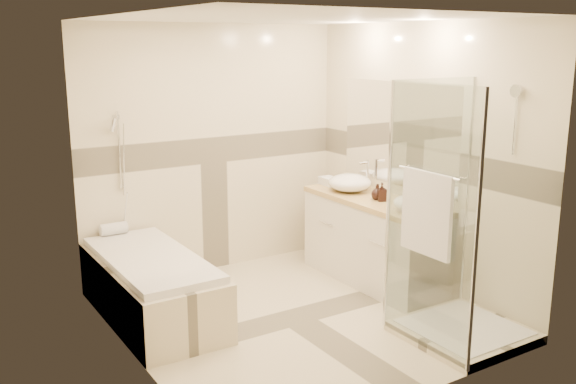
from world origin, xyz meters
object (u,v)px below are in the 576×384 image
vessel_sink_near (350,183)px  amenity_bottle_b (377,192)px  amenity_bottle_a (382,192)px  shower_enclosure (449,278)px  vessel_sink_far (414,203)px  bathtub (152,284)px  vanity (374,240)px

vessel_sink_near → amenity_bottle_b: 0.43m
amenity_bottle_a → vessel_sink_near: bearing=90.0°
amenity_bottle_b → amenity_bottle_a: bearing=-90.0°
shower_enclosure → amenity_bottle_a: size_ratio=11.65×
shower_enclosure → vessel_sink_far: shower_enclosure is taller
amenity_bottle_a → bathtub: bearing=167.6°
vanity → shower_enclosure: bearing=-103.0°
vessel_sink_near → vessel_sink_far: size_ratio=1.21×
amenity_bottle_a → amenity_bottle_b: 0.07m
bathtub → vanity: (2.15, -0.35, 0.12)m
shower_enclosure → vanity: bearing=77.0°
bathtub → vessel_sink_near: vessel_sink_near is taller
vessel_sink_far → amenity_bottle_b: amenity_bottle_b is taller
shower_enclosure → amenity_bottle_a: shower_enclosure is taller
amenity_bottle_b → vessel_sink_far: bearing=-90.0°
vessel_sink_far → vessel_sink_near: bearing=90.0°
vessel_sink_far → amenity_bottle_a: bearing=90.0°
vanity → bathtub: bearing=170.8°
bathtub → shower_enclosure: (1.86, -1.62, 0.20)m
bathtub → amenity_bottle_b: size_ratio=11.21×
vanity → amenity_bottle_b: (-0.02, -0.06, 0.50)m
shower_enclosure → amenity_bottle_a: (0.27, 1.15, 0.43)m
shower_enclosure → amenity_bottle_a: 1.26m
vessel_sink_far → amenity_bottle_b: 0.50m
bathtub → amenity_bottle_a: size_ratio=9.71×
bathtub → shower_enclosure: 2.47m
vanity → amenity_bottle_b: size_ratio=10.68×
vessel_sink_far → amenity_bottle_b: bearing=90.0°
shower_enclosure → vessel_sink_far: bearing=69.2°
vanity → amenity_bottle_a: bearing=-99.5°
vessel_sink_far → amenity_bottle_a: size_ratio=2.06×
amenity_bottle_b → vanity: bearing=70.1°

